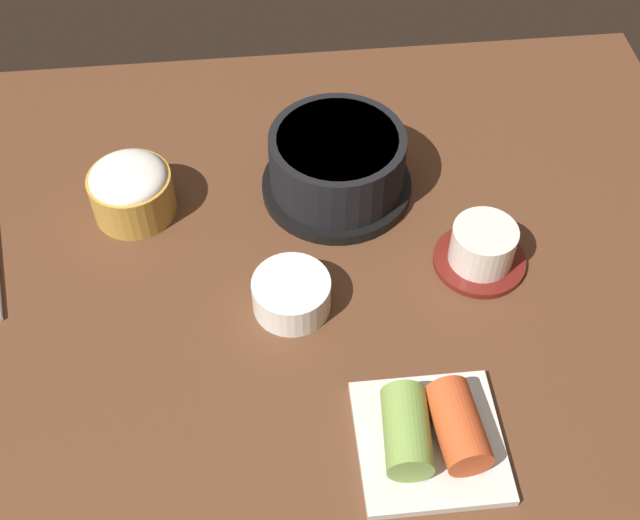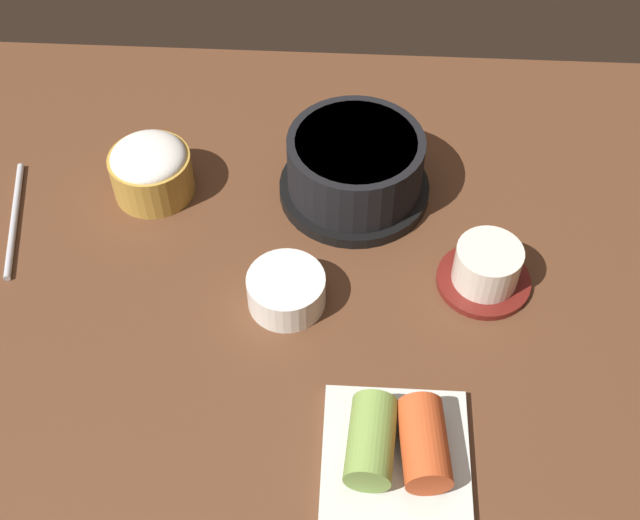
{
  "view_description": "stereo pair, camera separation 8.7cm",
  "coord_description": "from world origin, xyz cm",
  "px_view_note": "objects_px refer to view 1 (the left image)",
  "views": [
    {
      "loc": [
        -3.65,
        -56.75,
        72.34
      ],
      "look_at": [
        2.0,
        -2.0,
        5.0
      ],
      "focal_mm": 45.92,
      "sensor_mm": 36.0,
      "label": 1
    },
    {
      "loc": [
        5.03,
        -56.96,
        72.34
      ],
      "look_at": [
        2.0,
        -2.0,
        5.0
      ],
      "focal_mm": 45.92,
      "sensor_mm": 36.0,
      "label": 2
    }
  ],
  "objects_px": {
    "tea_cup_with_saucer": "(482,248)",
    "banchan_cup_center": "(291,294)",
    "rice_bowl": "(131,189)",
    "stone_pot": "(337,164)",
    "kimchi_plate": "(431,433)"
  },
  "relations": [
    {
      "from": "stone_pot",
      "to": "kimchi_plate",
      "type": "distance_m",
      "value": 0.34
    },
    {
      "from": "rice_bowl",
      "to": "banchan_cup_center",
      "type": "height_order",
      "value": "rice_bowl"
    },
    {
      "from": "tea_cup_with_saucer",
      "to": "banchan_cup_center",
      "type": "height_order",
      "value": "tea_cup_with_saucer"
    },
    {
      "from": "banchan_cup_center",
      "to": "tea_cup_with_saucer",
      "type": "bearing_deg",
      "value": 9.95
    },
    {
      "from": "rice_bowl",
      "to": "banchan_cup_center",
      "type": "relative_size",
      "value": 1.15
    },
    {
      "from": "rice_bowl",
      "to": "banchan_cup_center",
      "type": "xyz_separation_m",
      "value": [
        0.17,
        -0.16,
        -0.02
      ]
    },
    {
      "from": "rice_bowl",
      "to": "banchan_cup_center",
      "type": "bearing_deg",
      "value": -42.51
    },
    {
      "from": "banchan_cup_center",
      "to": "rice_bowl",
      "type": "bearing_deg",
      "value": 137.49
    },
    {
      "from": "stone_pot",
      "to": "rice_bowl",
      "type": "distance_m",
      "value": 0.24
    },
    {
      "from": "rice_bowl",
      "to": "stone_pot",
      "type": "bearing_deg",
      "value": 2.22
    },
    {
      "from": "stone_pot",
      "to": "kimchi_plate",
      "type": "bearing_deg",
      "value": -81.92
    },
    {
      "from": "stone_pot",
      "to": "rice_bowl",
      "type": "bearing_deg",
      "value": -177.78
    },
    {
      "from": "tea_cup_with_saucer",
      "to": "stone_pot",
      "type": "bearing_deg",
      "value": 138.33
    },
    {
      "from": "stone_pot",
      "to": "tea_cup_with_saucer",
      "type": "height_order",
      "value": "stone_pot"
    },
    {
      "from": "rice_bowl",
      "to": "tea_cup_with_saucer",
      "type": "bearing_deg",
      "value": -17.35
    }
  ]
}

